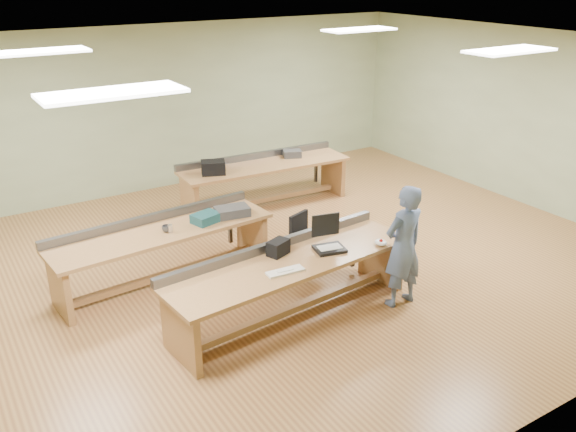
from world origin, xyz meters
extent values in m
plane|color=#9F6F3C|center=(0.00, 0.00, 0.00)|extent=(10.00, 10.00, 0.00)
plane|color=silver|center=(0.00, 0.00, 3.00)|extent=(10.00, 10.00, 0.00)
cube|color=#9DAE84|center=(0.00, 4.00, 1.50)|extent=(10.00, 0.04, 3.00)
cube|color=#9DAE84|center=(0.00, -4.00, 1.50)|extent=(10.00, 0.04, 3.00)
cube|color=#9DAE84|center=(5.00, 0.00, 1.50)|extent=(0.04, 8.00, 3.00)
cube|color=white|center=(-2.50, -1.50, 2.97)|extent=(1.20, 0.50, 0.03)
cube|color=white|center=(-2.50, 1.50, 2.97)|extent=(1.20, 0.50, 0.03)
cube|color=white|center=(2.50, -1.50, 2.97)|extent=(1.20, 0.50, 0.03)
cube|color=white|center=(2.50, 1.50, 2.97)|extent=(1.20, 0.50, 0.03)
cube|color=#A47145|center=(-0.53, -1.24, 0.72)|extent=(3.26, 1.15, 0.05)
cube|color=#A47145|center=(-2.03, -1.38, 0.35)|extent=(0.15, 0.76, 0.70)
cube|color=#A47145|center=(0.96, -1.10, 0.35)|extent=(0.15, 0.76, 0.70)
cube|color=#A47145|center=(-0.53, -1.24, 0.10)|extent=(2.89, 0.37, 0.08)
cube|color=#505257|center=(-0.57, -0.85, 0.81)|extent=(3.19, 0.38, 0.11)
cube|color=#A47145|center=(-1.50, 0.40, 0.72)|extent=(3.03, 1.03, 0.05)
cube|color=#A47145|center=(-2.88, 0.29, 0.35)|extent=(0.13, 0.70, 0.70)
cube|color=#A47145|center=(-0.12, 0.51, 0.35)|extent=(0.13, 0.70, 0.70)
cube|color=#A47145|center=(-1.50, 0.40, 0.10)|extent=(2.67, 0.31, 0.08)
cube|color=#505257|center=(-1.53, 0.76, 0.81)|extent=(2.97, 0.32, 0.11)
cube|color=#A47145|center=(1.06, 2.14, 0.72)|extent=(3.06, 0.96, 0.05)
cube|color=#A47145|center=(-0.35, 2.21, 0.35)|extent=(0.12, 0.71, 0.70)
cube|color=#A47145|center=(2.47, 2.06, 0.35)|extent=(0.12, 0.71, 0.70)
cube|color=#A47145|center=(1.06, 2.14, 0.10)|extent=(2.72, 0.24, 0.08)
cube|color=#505257|center=(1.08, 2.50, 0.81)|extent=(3.02, 0.24, 0.11)
imported|color=slate|center=(0.78, -1.69, 0.79)|extent=(0.59, 0.40, 1.57)
cube|color=black|center=(0.00, -1.24, 0.77)|extent=(0.41, 0.36, 0.04)
cube|color=black|center=(0.03, -1.10, 1.03)|extent=(0.35, 0.09, 0.28)
cube|color=beige|center=(-0.76, -1.44, 0.76)|extent=(0.45, 0.18, 0.03)
ellipsoid|color=white|center=(0.63, -1.45, 0.79)|extent=(0.15, 0.18, 0.07)
cube|color=black|center=(-0.58, -1.00, 0.84)|extent=(0.31, 0.26, 0.18)
cylinder|color=black|center=(0.29, -0.38, 0.20)|extent=(0.06, 0.06, 0.41)
cube|color=black|center=(0.29, -0.38, 0.43)|extent=(0.50, 0.50, 0.06)
cube|color=black|center=(0.23, -0.20, 0.65)|extent=(0.37, 0.17, 0.35)
cylinder|color=black|center=(0.29, -0.38, 0.03)|extent=(0.57, 0.57, 0.06)
cube|color=#143E43|center=(-0.90, 0.35, 0.81)|extent=(0.41, 0.35, 0.12)
cube|color=#333335|center=(-0.49, 0.37, 0.81)|extent=(0.50, 0.36, 0.13)
imported|color=#333335|center=(-1.47, 0.34, 0.79)|extent=(0.15, 0.15, 0.09)
cylinder|color=silver|center=(-1.43, 0.29, 0.80)|extent=(0.08, 0.08, 0.11)
cube|color=black|center=(0.07, 2.14, 0.86)|extent=(0.46, 0.40, 0.22)
cube|color=#333335|center=(1.68, 2.24, 0.81)|extent=(0.38, 0.34, 0.13)
camera|label=1|loc=(-3.97, -6.62, 3.98)|focal=38.00mm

